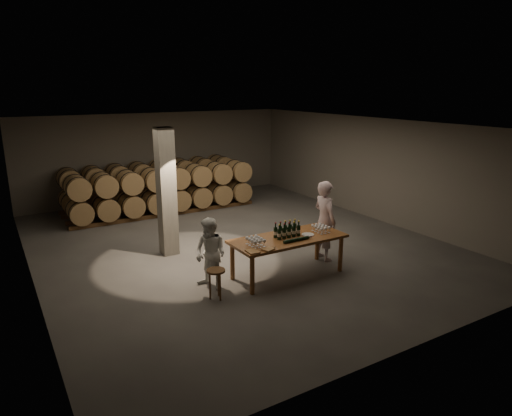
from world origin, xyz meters
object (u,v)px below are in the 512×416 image
bottle_cluster (287,231)px  tasting_table (288,242)px  plate (308,235)px  stool (216,275)px  person_man (325,221)px  notebook_near (268,249)px  person_woman (211,254)px

bottle_cluster → tasting_table: bearing=-96.6°
plate → stool: plate is taller
person_man → plate: bearing=119.3°
bottle_cluster → person_man: person_man is taller
plate → notebook_near: notebook_near is taller
plate → bottle_cluster: bearing=163.8°
tasting_table → plate: plate is taller
bottle_cluster → plate: 0.51m
stool → person_man: bearing=10.7°
bottle_cluster → stool: size_ratio=0.97×
bottle_cluster → plate: bottle_cluster is taller
bottle_cluster → stool: bottle_cluster is taller
plate → notebook_near: 1.34m
tasting_table → person_woman: 1.79m
plate → stool: size_ratio=0.45×
notebook_near → stool: (-1.10, 0.21, -0.40)m
tasting_table → person_man: 1.40m
plate → stool: bearing=-176.4°
plate → notebook_near: size_ratio=1.20×
plate → stool: (-2.39, -0.15, -0.40)m
plate → person_woman: size_ratio=0.18×
person_man → person_woman: size_ratio=1.29×
bottle_cluster → notebook_near: bearing=-148.4°
notebook_near → bottle_cluster: bearing=12.4°
stool → notebook_near: bearing=-11.0°
notebook_near → person_man: size_ratio=0.12×
notebook_near → person_woman: (-0.96, 0.73, -0.15)m
plate → person_man: (0.86, 0.46, 0.08)m
tasting_table → person_man: person_man is taller
tasting_table → notebook_near: size_ratio=11.07×
bottle_cluster → person_man: (1.33, 0.32, -0.04)m
plate → person_man: bearing=28.3°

